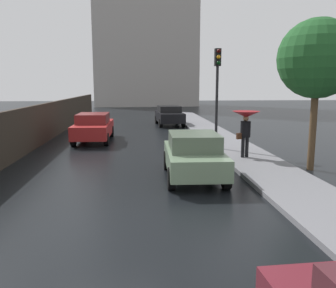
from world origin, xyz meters
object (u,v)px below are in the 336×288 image
(car_red_behind_camera, at_px, (94,127))
(pedestrian_with_umbrella_near, at_px, (246,121))
(street_tree_near, at_px, (317,59))
(traffic_light, at_px, (217,80))
(car_black_mid_road, at_px, (169,115))
(car_green_far_ahead, at_px, (194,155))

(car_red_behind_camera, height_order, pedestrian_with_umbrella_near, pedestrian_with_umbrella_near)
(pedestrian_with_umbrella_near, distance_m, street_tree_near, 3.39)
(traffic_light, bearing_deg, car_black_mid_road, 96.67)
(pedestrian_with_umbrella_near, bearing_deg, street_tree_near, -55.86)
(street_tree_near, bearing_deg, pedestrian_with_umbrella_near, 138.15)
(car_black_mid_road, relative_size, pedestrian_with_umbrella_near, 2.17)
(car_green_far_ahead, relative_size, street_tree_near, 0.74)
(car_green_far_ahead, height_order, pedestrian_with_umbrella_near, pedestrian_with_umbrella_near)
(car_black_mid_road, xyz_separation_m, traffic_light, (1.24, -10.58, 2.43))
(car_green_far_ahead, relative_size, car_red_behind_camera, 0.86)
(car_green_far_ahead, distance_m, street_tree_near, 5.37)
(street_tree_near, bearing_deg, car_green_far_ahead, -169.31)
(car_green_far_ahead, xyz_separation_m, street_tree_near, (4.32, 0.81, 3.08))
(car_red_behind_camera, distance_m, pedestrian_with_umbrella_near, 8.59)
(car_green_far_ahead, distance_m, traffic_light, 5.48)
(car_black_mid_road, relative_size, traffic_light, 0.90)
(car_black_mid_road, distance_m, car_green_far_ahead, 15.19)
(pedestrian_with_umbrella_near, bearing_deg, traffic_light, 94.64)
(car_red_behind_camera, bearing_deg, street_tree_near, 140.45)
(car_red_behind_camera, relative_size, traffic_light, 1.01)
(car_black_mid_road, xyz_separation_m, pedestrian_with_umbrella_near, (1.94, -12.67, 0.85))
(traffic_light, bearing_deg, car_red_behind_camera, 150.36)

